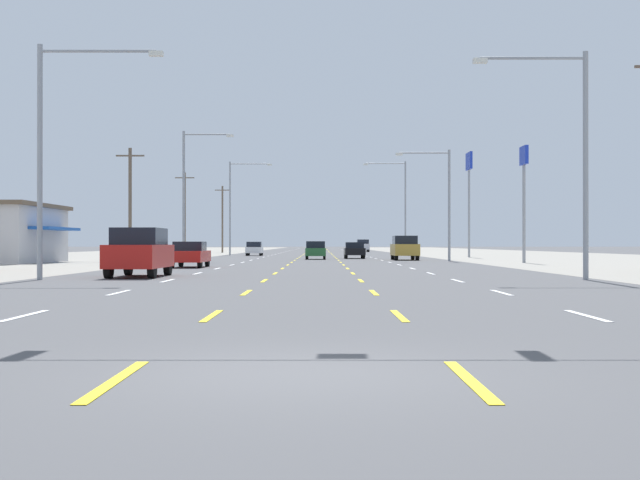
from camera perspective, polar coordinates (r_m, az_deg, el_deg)
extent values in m
plane|color=#4C4C4F|center=(74.95, -0.37, -1.27)|extent=(572.00, 572.00, 0.00)
cube|color=gray|center=(79.02, -18.63, -1.20)|extent=(28.00, 440.00, 0.01)
cube|color=gray|center=(78.85, 17.93, -1.20)|extent=(28.00, 440.00, 0.01)
cube|color=white|center=(16.92, -19.27, -4.79)|extent=(0.14, 2.60, 0.01)
cube|color=white|center=(24.12, -13.42, -3.43)|extent=(0.14, 2.60, 0.01)
cube|color=white|center=(31.46, -10.28, -2.69)|extent=(0.14, 2.60, 0.01)
cube|color=white|center=(38.86, -8.34, -2.22)|extent=(0.14, 2.60, 0.01)
cube|color=white|center=(46.29, -7.01, -1.90)|extent=(0.14, 2.60, 0.01)
cube|color=white|center=(53.74, -6.06, -1.67)|extent=(0.14, 2.60, 0.01)
cube|color=white|center=(61.20, -5.34, -1.49)|extent=(0.14, 2.60, 0.01)
cube|color=white|center=(68.67, -4.77, -1.36)|extent=(0.14, 2.60, 0.01)
cube|color=white|center=(76.15, -4.32, -1.25)|extent=(0.14, 2.60, 0.01)
cube|color=white|center=(83.63, -3.95, -1.15)|extent=(0.14, 2.60, 0.01)
cube|color=white|center=(91.11, -3.64, -1.08)|extent=(0.14, 2.60, 0.01)
cube|color=white|center=(98.60, -3.37, -1.01)|extent=(0.14, 2.60, 0.01)
cube|color=white|center=(106.09, -3.14, -0.96)|extent=(0.14, 2.60, 0.01)
cube|color=white|center=(113.58, -2.95, -0.91)|extent=(0.14, 2.60, 0.01)
cube|color=white|center=(121.07, -2.77, -0.87)|extent=(0.14, 2.60, 0.01)
cube|color=white|center=(128.56, -2.62, -0.83)|extent=(0.14, 2.60, 0.01)
cube|color=white|center=(136.06, -2.49, -0.80)|extent=(0.14, 2.60, 0.01)
cube|color=white|center=(143.55, -2.37, -0.77)|extent=(0.14, 2.60, 0.01)
cube|color=white|center=(151.04, -2.26, -0.74)|extent=(0.14, 2.60, 0.01)
cube|color=white|center=(158.54, -2.16, -0.72)|extent=(0.14, 2.60, 0.01)
cube|color=white|center=(166.03, -2.07, -0.70)|extent=(0.14, 2.60, 0.01)
cube|color=white|center=(173.53, -1.98, -0.68)|extent=(0.14, 2.60, 0.01)
cube|color=white|center=(181.03, -1.91, -0.66)|extent=(0.14, 2.60, 0.01)
cube|color=white|center=(188.52, -1.84, -0.64)|extent=(0.14, 2.60, 0.01)
cube|color=white|center=(196.02, -1.78, -0.62)|extent=(0.14, 2.60, 0.01)
cube|color=white|center=(203.52, -1.72, -0.61)|extent=(0.14, 2.60, 0.01)
cube|color=white|center=(211.01, -1.66, -0.60)|extent=(0.14, 2.60, 0.01)
cube|color=white|center=(218.51, -1.61, -0.58)|extent=(0.14, 2.60, 0.01)
cube|color=white|center=(226.01, -1.56, -0.57)|extent=(0.14, 2.60, 0.01)
cube|color=yellow|center=(8.78, -13.63, -9.07)|extent=(0.14, 2.60, 0.01)
cube|color=yellow|center=(16.12, -7.39, -5.03)|extent=(0.14, 2.60, 0.01)
cube|color=yellow|center=(23.56, -5.09, -3.51)|extent=(0.14, 2.60, 0.01)
cube|color=yellow|center=(31.03, -3.90, -2.72)|extent=(0.14, 2.60, 0.01)
cube|color=yellow|center=(38.51, -3.17, -2.24)|extent=(0.14, 2.60, 0.01)
cube|color=yellow|center=(46.00, -2.68, -1.91)|extent=(0.14, 2.60, 0.01)
cube|color=yellow|center=(53.49, -2.33, -1.68)|extent=(0.14, 2.60, 0.01)
cube|color=yellow|center=(60.99, -2.06, -1.50)|extent=(0.14, 2.60, 0.01)
cube|color=yellow|center=(68.48, -1.85, -1.36)|extent=(0.14, 2.60, 0.01)
cube|color=yellow|center=(75.98, -1.69, -1.25)|extent=(0.14, 2.60, 0.01)
cube|color=yellow|center=(83.47, -1.55, -1.16)|extent=(0.14, 2.60, 0.01)
cube|color=yellow|center=(90.97, -1.43, -1.08)|extent=(0.14, 2.60, 0.01)
cube|color=yellow|center=(98.47, -1.34, -1.02)|extent=(0.14, 2.60, 0.01)
cube|color=yellow|center=(105.97, -1.25, -0.96)|extent=(0.14, 2.60, 0.01)
cube|color=yellow|center=(113.46, -1.18, -0.91)|extent=(0.14, 2.60, 0.01)
cube|color=yellow|center=(120.96, -1.12, -0.87)|extent=(0.14, 2.60, 0.01)
cube|color=yellow|center=(128.46, -1.06, -0.83)|extent=(0.14, 2.60, 0.01)
cube|color=yellow|center=(135.96, -1.01, -0.80)|extent=(0.14, 2.60, 0.01)
cube|color=yellow|center=(143.46, -0.97, -0.77)|extent=(0.14, 2.60, 0.01)
cube|color=yellow|center=(150.96, -0.93, -0.74)|extent=(0.14, 2.60, 0.01)
cube|color=yellow|center=(158.46, -0.89, -0.72)|extent=(0.14, 2.60, 0.01)
cube|color=yellow|center=(165.96, -0.86, -0.70)|extent=(0.14, 2.60, 0.01)
cube|color=yellow|center=(173.45, -0.83, -0.68)|extent=(0.14, 2.60, 0.01)
cube|color=yellow|center=(180.95, -0.80, -0.66)|extent=(0.14, 2.60, 0.01)
cube|color=yellow|center=(188.45, -0.78, -0.64)|extent=(0.14, 2.60, 0.01)
cube|color=yellow|center=(195.95, -0.75, -0.62)|extent=(0.14, 2.60, 0.01)
cube|color=yellow|center=(203.45, -0.73, -0.61)|extent=(0.14, 2.60, 0.01)
cube|color=yellow|center=(210.95, -0.71, -0.60)|extent=(0.14, 2.60, 0.01)
cube|color=yellow|center=(218.45, -0.69, -0.58)|extent=(0.14, 2.60, 0.01)
cube|color=yellow|center=(225.95, -0.67, -0.57)|extent=(0.14, 2.60, 0.01)
cube|color=yellow|center=(8.67, 9.79, -9.19)|extent=(0.14, 2.60, 0.01)
cube|color=yellow|center=(16.06, 5.15, -5.05)|extent=(0.14, 2.60, 0.01)
cube|color=yellow|center=(23.52, 3.45, -3.52)|extent=(0.14, 2.60, 0.01)
cube|color=yellow|center=(31.00, 2.58, -2.73)|extent=(0.14, 2.60, 0.01)
cube|color=yellow|center=(38.49, 2.04, -2.24)|extent=(0.14, 2.60, 0.01)
cube|color=yellow|center=(45.98, 1.68, -1.91)|extent=(0.14, 2.60, 0.01)
cube|color=yellow|center=(53.48, 1.43, -1.68)|extent=(0.14, 2.60, 0.01)
cube|color=yellow|center=(60.97, 1.23, -1.50)|extent=(0.14, 2.60, 0.01)
cube|color=yellow|center=(68.47, 1.08, -1.36)|extent=(0.14, 2.60, 0.01)
cube|color=yellow|center=(75.96, 0.96, -1.25)|extent=(0.14, 2.60, 0.01)
cube|color=yellow|center=(83.46, 0.85, -1.16)|extent=(0.14, 2.60, 0.01)
cube|color=yellow|center=(90.96, 0.77, -1.08)|extent=(0.14, 2.60, 0.01)
cube|color=yellow|center=(98.46, 0.70, -1.02)|extent=(0.14, 2.60, 0.01)
cube|color=yellow|center=(105.96, 0.64, -0.96)|extent=(0.14, 2.60, 0.01)
cube|color=yellow|center=(113.46, 0.59, -0.91)|extent=(0.14, 2.60, 0.01)
cube|color=yellow|center=(120.95, 0.54, -0.87)|extent=(0.14, 2.60, 0.01)
cube|color=yellow|center=(128.45, 0.50, -0.83)|extent=(0.14, 2.60, 0.01)
cube|color=yellow|center=(135.95, 0.46, -0.80)|extent=(0.14, 2.60, 0.01)
cube|color=yellow|center=(143.45, 0.43, -0.77)|extent=(0.14, 2.60, 0.01)
cube|color=yellow|center=(150.95, 0.40, -0.74)|extent=(0.14, 2.60, 0.01)
cube|color=yellow|center=(158.45, 0.37, -0.72)|extent=(0.14, 2.60, 0.01)
cube|color=yellow|center=(165.95, 0.35, -0.70)|extent=(0.14, 2.60, 0.01)
cube|color=yellow|center=(173.45, 0.33, -0.68)|extent=(0.14, 2.60, 0.01)
cube|color=yellow|center=(180.95, 0.31, -0.66)|extent=(0.14, 2.60, 0.01)
cube|color=yellow|center=(188.45, 0.29, -0.64)|extent=(0.14, 2.60, 0.01)
cube|color=yellow|center=(195.95, 0.27, -0.62)|extent=(0.14, 2.60, 0.01)
cube|color=yellow|center=(203.45, 0.26, -0.61)|extent=(0.14, 2.60, 0.01)
cube|color=yellow|center=(210.95, 0.24, -0.60)|extent=(0.14, 2.60, 0.01)
cube|color=yellow|center=(218.45, 0.23, -0.58)|extent=(0.14, 2.60, 0.01)
cube|color=yellow|center=(225.95, 0.21, -0.57)|extent=(0.14, 2.60, 0.01)
cube|color=white|center=(16.75, 17.20, -4.84)|extent=(0.14, 2.60, 0.01)
cube|color=white|center=(24.00, 11.84, -3.45)|extent=(0.14, 2.60, 0.01)
cube|color=white|center=(31.36, 8.98, -2.69)|extent=(0.14, 2.60, 0.01)
cube|color=white|center=(38.78, 7.22, -2.22)|extent=(0.14, 2.60, 0.01)
cube|color=white|center=(46.23, 6.03, -1.90)|extent=(0.14, 2.60, 0.01)
cube|color=white|center=(53.69, 5.16, -1.67)|extent=(0.14, 2.60, 0.01)
cube|color=white|center=(61.16, 4.51, -1.49)|extent=(0.14, 2.60, 0.01)
cube|color=white|center=(68.63, 4.00, -1.36)|extent=(0.14, 2.60, 0.01)
cube|color=white|center=(76.11, 3.59, -1.25)|extent=(0.14, 2.60, 0.01)
cube|color=white|center=(83.60, 3.25, -1.15)|extent=(0.14, 2.60, 0.01)
cube|color=white|center=(91.08, 2.97, -1.08)|extent=(0.14, 2.60, 0.01)
cube|color=white|center=(98.57, 2.73, -1.01)|extent=(0.14, 2.60, 0.01)
cube|color=white|center=(106.06, 2.53, -0.96)|extent=(0.14, 2.60, 0.01)
cube|color=white|center=(113.55, 2.35, -0.91)|extent=(0.14, 2.60, 0.01)
cube|color=white|center=(121.05, 2.20, -0.87)|extent=(0.14, 2.60, 0.01)
cube|color=white|center=(128.54, 2.06, -0.83)|extent=(0.14, 2.60, 0.01)
cube|color=white|center=(136.04, 1.94, -0.80)|extent=(0.14, 2.60, 0.01)
cube|color=white|center=(143.53, 1.83, -0.77)|extent=(0.14, 2.60, 0.01)
cube|color=white|center=(151.03, 1.73, -0.74)|extent=(0.14, 2.60, 0.01)
cube|color=white|center=(158.52, 1.64, -0.72)|extent=(0.14, 2.60, 0.01)
cube|color=white|center=(166.02, 1.56, -0.70)|extent=(0.14, 2.60, 0.01)
cube|color=white|center=(173.51, 1.48, -0.68)|extent=(0.14, 2.60, 0.01)
cube|color=white|center=(181.01, 1.42, -0.66)|extent=(0.14, 2.60, 0.01)
cube|color=white|center=(188.51, 1.35, -0.64)|extent=(0.14, 2.60, 0.01)
cube|color=white|center=(196.01, 1.29, -0.62)|extent=(0.14, 2.60, 0.01)
cube|color=white|center=(203.50, 1.24, -0.61)|extent=(0.14, 2.60, 0.01)
cube|color=white|center=(211.00, 1.19, -0.60)|extent=(0.14, 2.60, 0.01)
cube|color=white|center=(218.50, 1.14, -0.58)|extent=(0.14, 2.60, 0.01)
cube|color=white|center=(226.00, 1.10, -0.57)|extent=(0.14, 2.60, 0.01)
cube|color=red|center=(35.38, -12.10, -1.06)|extent=(1.98, 4.90, 0.92)
cube|color=black|center=(35.33, -12.11, 0.24)|extent=(1.82, 2.70, 0.68)
cylinder|color=black|center=(37.23, -12.82, -1.73)|extent=(0.26, 0.76, 0.76)
cylinder|color=black|center=(36.90, -10.27, -1.74)|extent=(0.26, 0.76, 0.76)
cylinder|color=black|center=(33.92, -14.08, -1.87)|extent=(0.26, 0.76, 0.76)
cylinder|color=black|center=(33.56, -11.29, -1.89)|extent=(0.26, 0.76, 0.76)
cube|color=red|center=(48.93, -8.81, -1.08)|extent=(1.80, 4.50, 0.62)
cube|color=black|center=(48.83, -8.83, -0.41)|extent=(1.62, 2.10, 0.52)
cylinder|color=black|center=(50.59, -9.41, -1.40)|extent=(0.22, 0.64, 0.64)
cylinder|color=black|center=(50.36, -7.68, -1.41)|extent=(0.22, 0.64, 0.64)
cylinder|color=black|center=(47.53, -10.01, -1.48)|extent=(0.22, 0.64, 0.64)
cylinder|color=black|center=(47.29, -8.17, -1.48)|extent=(0.22, 0.64, 0.64)
cube|color=#B28C33|center=(70.07, 5.51, -0.65)|extent=(1.98, 4.90, 0.92)
cube|color=black|center=(70.02, 5.51, 0.00)|extent=(1.82, 2.70, 0.68)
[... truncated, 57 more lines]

